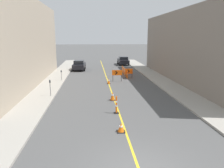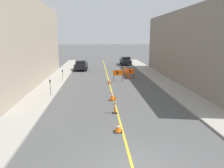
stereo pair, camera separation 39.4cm
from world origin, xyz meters
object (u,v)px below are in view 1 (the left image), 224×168
traffic_cone_third (109,81)px  arrow_barricade_secondary (129,72)px  parked_car_curb_near (79,65)px  traffic_cone_nearest (121,128)px  parked_car_curb_mid (123,61)px  traffic_cone_second (113,96)px  parking_meter_near_curb (50,85)px  parking_meter_far_curb (61,73)px  arrow_barricade_primary (117,73)px  delineator_post_front (116,106)px

traffic_cone_third → arrow_barricade_secondary: 4.46m
arrow_barricade_secondary → parked_car_curb_near: parked_car_curb_near is taller
traffic_cone_nearest → parked_car_curb_mid: parked_car_curb_mid is taller
traffic_cone_nearest → traffic_cone_second: 6.30m
traffic_cone_third → parking_meter_near_curb: size_ratio=0.42×
traffic_cone_second → arrow_barricade_secondary: (3.06, 10.03, 0.47)m
parked_car_curb_mid → parking_meter_far_curb: parked_car_curb_mid is taller
traffic_cone_second → traffic_cone_nearest: bearing=-90.9°
traffic_cone_third → parking_meter_far_curb: bearing=161.8°
parked_car_curb_mid → traffic_cone_nearest: bearing=-98.4°
traffic_cone_third → arrow_barricade_primary: (1.11, 1.28, 0.70)m
traffic_cone_second → delineator_post_front: 3.21m
delineator_post_front → arrow_barricade_secondary: size_ratio=1.03×
traffic_cone_nearest → arrow_barricade_secondary: 16.64m
parked_car_curb_near → traffic_cone_nearest: bearing=-78.6°
traffic_cone_nearest → traffic_cone_third: 12.98m
parked_car_curb_mid → traffic_cone_second: bearing=-100.3°
traffic_cone_second → parked_car_curb_near: bearing=102.2°
traffic_cone_third → parking_meter_near_curb: parking_meter_near_curb is taller
parked_car_curb_mid → arrow_barricade_primary: bearing=-100.8°
traffic_cone_nearest → traffic_cone_third: (0.27, 12.97, 0.04)m
arrow_barricade_secondary → parking_meter_near_curb: (-8.45, -8.62, 0.32)m
parked_car_curb_near → parking_meter_far_curb: (-1.60, -9.03, 0.23)m
parking_meter_near_curb → traffic_cone_second: bearing=-14.6°
traffic_cone_nearest → parked_car_curb_near: bearing=98.8°
traffic_cone_nearest → traffic_cone_third: size_ratio=0.86×
traffic_cone_second → delineator_post_front: size_ratio=0.59×
arrow_barricade_secondary → parking_meter_near_curb: bearing=-130.5°
traffic_cone_nearest → traffic_cone_third: bearing=88.8°
delineator_post_front → parking_meter_far_curb: (-5.36, 11.70, 0.49)m
parked_car_curb_mid → parking_meter_far_curb: size_ratio=3.43×
arrow_barricade_primary → parked_car_curb_mid: parked_car_curb_mid is taller
parked_car_curb_mid → parking_meter_near_curb: 24.20m
parking_meter_far_curb → traffic_cone_nearest: bearing=-70.3°
parking_meter_near_curb → delineator_post_front: bearing=-40.7°
arrow_barricade_secondary → delineator_post_front: bearing=-99.2°
traffic_cone_third → parking_meter_far_curb: parking_meter_far_curb is taller
traffic_cone_third → parking_meter_far_curb: (-5.56, 1.82, 0.74)m
traffic_cone_second → traffic_cone_third: 6.68m
parked_car_curb_mid → parking_meter_near_curb: (-9.58, -22.22, 0.36)m
traffic_cone_nearest → traffic_cone_second: traffic_cone_second is taller
traffic_cone_second → parking_meter_far_curb: 10.08m
delineator_post_front → parked_car_curb_near: bearing=100.3°
parked_car_curb_near → traffic_cone_second: bearing=-75.2°
parking_meter_near_curb → traffic_cone_third: bearing=43.5°
traffic_cone_second → arrow_barricade_secondary: size_ratio=0.61×
traffic_cone_nearest → arrow_barricade_primary: 14.34m
traffic_cone_third → parked_car_curb_near: 11.56m
traffic_cone_third → parked_car_curb_near: bearing=110.0°
traffic_cone_nearest → delineator_post_front: (0.07, 3.09, 0.29)m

